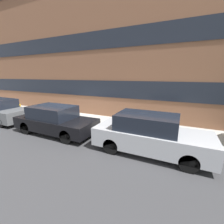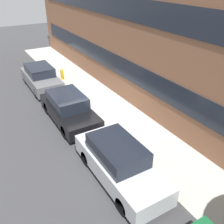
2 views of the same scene
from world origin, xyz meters
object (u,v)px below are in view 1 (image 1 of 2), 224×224
(fire_hydrant, at_px, (20,108))
(parked_car_grey, at_px, (0,111))
(parked_car_silver, at_px, (149,134))
(parked_car_black, at_px, (55,120))

(fire_hydrant, bearing_deg, parked_car_grey, -74.07)
(parked_car_grey, distance_m, parked_car_silver, 9.64)
(parked_car_black, xyz_separation_m, parked_car_silver, (4.83, 0.00, 0.04))
(parked_car_grey, xyz_separation_m, fire_hydrant, (-0.46, 1.60, -0.21))
(fire_hydrant, bearing_deg, parked_car_silver, -8.99)
(parked_car_grey, xyz_separation_m, parked_car_silver, (9.64, -0.00, 0.03))
(parked_car_grey, distance_m, fire_hydrant, 1.67)
(parked_car_silver, height_order, fire_hydrant, parked_car_silver)
(parked_car_grey, bearing_deg, parked_car_black, -0.00)
(parked_car_silver, bearing_deg, fire_hydrant, 171.01)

